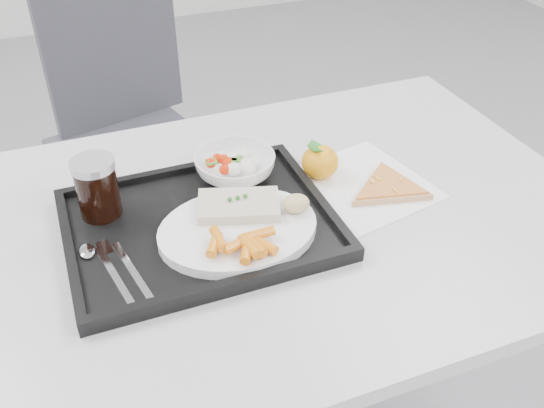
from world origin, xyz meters
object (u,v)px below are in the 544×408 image
Objects in this scene: cola_glass at (97,187)px; salad_bowl at (235,166)px; table at (265,244)px; tangerine at (320,162)px; chair at (127,115)px; tray at (200,226)px; dinner_plate at (238,230)px; pizza_slice at (389,187)px.

salad_bowl is at bearing 5.20° from cola_glass.
table is 13.40× the size of tangerine.
chair reaches higher than cola_glass.
tray is at bearing -164.29° from tangerine.
dinner_plate is at bearing -86.98° from chair.
tray is 0.36m from pizza_slice.
tray is at bearing 176.95° from pizza_slice.
table is 0.14m from tray.
dinner_plate is (0.05, -0.05, 0.02)m from tray.
pizza_slice reaches higher than table.
dinner_plate is 0.17m from salad_bowl.
tray is at bearing -30.58° from cola_glass.
salad_bowl is 0.16m from tangerine.
pizza_slice is (0.51, -0.11, -0.06)m from cola_glass.
table is 11.11× the size of cola_glass.
dinner_plate is at bearing -148.85° from tangerine.
salad_bowl is at bearing 166.03° from tangerine.
table is 7.89× the size of salad_bowl.
tray is at bearing -90.19° from chair.
table is at bearing 175.98° from pizza_slice.
pizza_slice is at bearing -27.06° from salad_bowl.
pizza_slice is (0.31, 0.03, -0.01)m from dinner_plate.
cola_glass is (-0.15, -0.79, 0.28)m from chair.
tangerine is (0.21, 0.13, 0.01)m from dinner_plate.
cola_glass is at bearing 161.28° from table.
cola_glass reaches higher than pizza_slice.
chair is at bearing 78.87° from cola_glass.
table is at bearing -81.62° from salad_bowl.
dinner_plate is at bearing -173.76° from pizza_slice.
chair is at bearing 97.45° from salad_bowl.
chair is 6.11× the size of salad_bowl.
dinner_plate is at bearing -143.15° from table.
cola_glass reaches higher than table.
salad_bowl is 0.68× the size of pizza_slice.
cola_glass is at bearing 149.42° from tray.
tangerine reaches higher than tray.
tangerine is 0.14m from pizza_slice.
chair reaches higher than tangerine.
salad_bowl is 0.29m from pizza_slice.
chair is at bearing 111.83° from pizza_slice.
dinner_plate is 1.78× the size of salad_bowl.
table is 0.32m from cola_glass.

